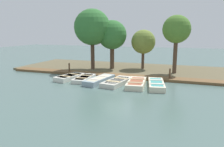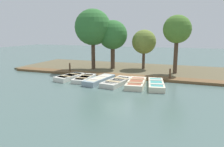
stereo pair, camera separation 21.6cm
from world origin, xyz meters
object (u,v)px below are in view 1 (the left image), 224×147
(rowboat_3, at_px, (117,82))
(park_tree_right, at_px, (176,30))
(park_tree_center, at_px, (143,42))
(rowboat_0, at_px, (70,77))
(rowboat_4, at_px, (136,83))
(rowboat_2, at_px, (100,80))
(mooring_post_far, at_px, (170,74))
(mooring_post_near, at_px, (69,68))
(park_tree_far_left, at_px, (92,27))
(rowboat_5, at_px, (156,84))
(park_tree_left, at_px, (112,35))
(rowboat_1, at_px, (84,78))

(rowboat_3, bearing_deg, park_tree_right, 152.27)
(rowboat_3, relative_size, park_tree_center, 0.83)
(rowboat_0, xyz_separation_m, rowboat_4, (0.29, 5.81, 0.00))
(rowboat_4, bearing_deg, rowboat_2, -98.51)
(rowboat_3, distance_m, mooring_post_far, 4.52)
(mooring_post_near, distance_m, park_tree_far_left, 4.72)
(rowboat_0, height_order, park_tree_far_left, park_tree_far_left)
(rowboat_5, distance_m, mooring_post_near, 9.03)
(rowboat_3, bearing_deg, rowboat_0, -84.29)
(rowboat_3, relative_size, mooring_post_near, 3.37)
(park_tree_left, bearing_deg, mooring_post_near, -45.83)
(mooring_post_near, bearing_deg, rowboat_4, 70.04)
(rowboat_5, distance_m, park_tree_center, 7.57)
(rowboat_5, xyz_separation_m, park_tree_center, (-6.65, -2.37, 2.73))
(park_tree_right, bearing_deg, park_tree_far_left, -87.44)
(rowboat_0, relative_size, rowboat_2, 0.83)
(rowboat_3, height_order, rowboat_5, rowboat_5)
(mooring_post_far, xyz_separation_m, park_tree_far_left, (-2.28, -7.95, 3.87))
(rowboat_3, xyz_separation_m, rowboat_4, (0.04, 1.52, 0.02))
(rowboat_0, height_order, rowboat_1, rowboat_0)
(rowboat_1, height_order, mooring_post_near, mooring_post_near)
(rowboat_3, relative_size, rowboat_5, 1.01)
(park_tree_center, bearing_deg, rowboat_4, 7.71)
(park_tree_far_left, height_order, park_tree_left, park_tree_far_left)
(park_tree_far_left, bearing_deg, rowboat_2, 29.86)
(rowboat_1, xyz_separation_m, rowboat_5, (0.24, 5.97, 0.04))
(rowboat_4, height_order, park_tree_right, park_tree_right)
(rowboat_2, relative_size, park_tree_center, 0.85)
(rowboat_1, relative_size, mooring_post_far, 2.87)
(rowboat_2, relative_size, mooring_post_far, 3.44)
(rowboat_1, relative_size, mooring_post_near, 2.87)
(park_tree_center, bearing_deg, rowboat_3, -5.11)
(mooring_post_near, bearing_deg, park_tree_center, 123.38)
(rowboat_4, relative_size, park_tree_right, 0.61)
(rowboat_5, bearing_deg, rowboat_3, -99.68)
(rowboat_4, relative_size, rowboat_5, 0.97)
(rowboat_3, bearing_deg, rowboat_5, 100.53)
(rowboat_0, bearing_deg, park_tree_right, 133.72)
(rowboat_0, height_order, park_tree_center, park_tree_center)
(park_tree_far_left, bearing_deg, mooring_post_near, -32.45)
(rowboat_0, height_order, park_tree_left, park_tree_left)
(rowboat_0, bearing_deg, park_tree_far_left, -168.09)
(rowboat_1, bearing_deg, rowboat_3, 80.32)
(rowboat_5, xyz_separation_m, mooring_post_near, (-2.50, -8.68, 0.32))
(rowboat_5, bearing_deg, rowboat_4, -96.39)
(rowboat_5, xyz_separation_m, park_tree_far_left, (-4.78, -7.23, 4.19))
(mooring_post_near, relative_size, park_tree_far_left, 0.17)
(rowboat_3, distance_m, mooring_post_near, 6.27)
(rowboat_2, height_order, park_tree_left, park_tree_left)
(rowboat_2, relative_size, park_tree_right, 0.65)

